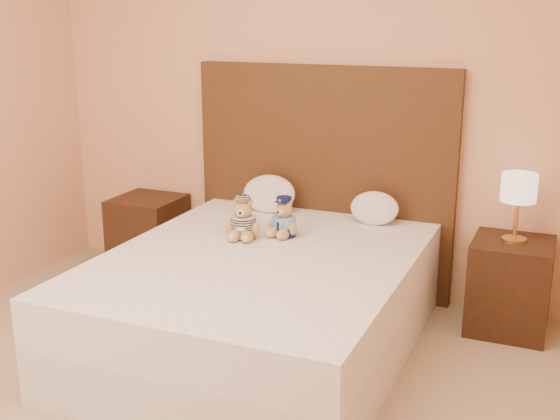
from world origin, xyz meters
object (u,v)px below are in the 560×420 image
at_px(bed, 259,302).
at_px(lamp, 519,191).
at_px(pillow_left, 269,192).
at_px(nightstand_right, 510,286).
at_px(teddy_prisoner, 243,218).
at_px(nightstand_left, 149,235).
at_px(teddy_police, 284,217).
at_px(pillow_right, 374,207).

relative_size(bed, lamp, 5.00).
height_order(lamp, pillow_left, lamp).
distance_m(nightstand_right, teddy_prisoner, 1.61).
bearing_deg(nightstand_left, teddy_police, -18.96).
bearing_deg(bed, nightstand_right, 32.62).
xyz_separation_m(nightstand_left, teddy_police, (1.24, -0.43, 0.39)).
height_order(nightstand_left, lamp, lamp).
relative_size(teddy_prisoner, pillow_left, 0.67).
xyz_separation_m(nightstand_right, teddy_prisoner, (-1.46, -0.56, 0.40)).
bearing_deg(teddy_police, pillow_right, 60.23).
height_order(bed, pillow_left, pillow_left).
bearing_deg(bed, teddy_police, 91.40).
xyz_separation_m(nightstand_left, nightstand_right, (2.50, 0.00, 0.00)).
height_order(teddy_prisoner, pillow_left, pillow_left).
bearing_deg(lamp, teddy_police, -161.29).
xyz_separation_m(bed, pillow_right, (0.41, 0.83, 0.38)).
xyz_separation_m(nightstand_right, pillow_right, (-0.84, 0.03, 0.38)).
bearing_deg(teddy_police, teddy_prisoner, -132.70).
relative_size(nightstand_right, teddy_police, 2.34).
relative_size(nightstand_right, teddy_prisoner, 2.24).
height_order(nightstand_right, teddy_prisoner, teddy_prisoner).
relative_size(bed, teddy_police, 8.50).
height_order(teddy_prisoner, pillow_right, teddy_prisoner).
relative_size(nightstand_left, lamp, 1.38).
bearing_deg(nightstand_right, teddy_prisoner, -158.85).
xyz_separation_m(nightstand_left, pillow_right, (1.66, 0.03, 0.38)).
bearing_deg(teddy_prisoner, lamp, 9.32).
height_order(teddy_police, teddy_prisoner, teddy_prisoner).
xyz_separation_m(nightstand_right, teddy_police, (-1.26, -0.43, 0.39)).
distance_m(nightstand_left, pillow_right, 1.70).
relative_size(pillow_left, pillow_right, 1.20).
distance_m(nightstand_right, teddy_police, 1.39).
distance_m(teddy_police, pillow_right, 0.62).
bearing_deg(nightstand_left, teddy_prisoner, -28.47).
bearing_deg(nightstand_left, lamp, 0.00).
bearing_deg(nightstand_left, pillow_left, 1.83).
bearing_deg(teddy_police, nightstand_right, 31.38).
bearing_deg(lamp, nightstand_right, 0.00).
xyz_separation_m(nightstand_right, lamp, (-0.00, 0.00, 0.57)).
bearing_deg(teddy_prisoner, bed, -60.22).
distance_m(nightstand_right, pillow_left, 1.61).
relative_size(nightstand_left, teddy_police, 2.34).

